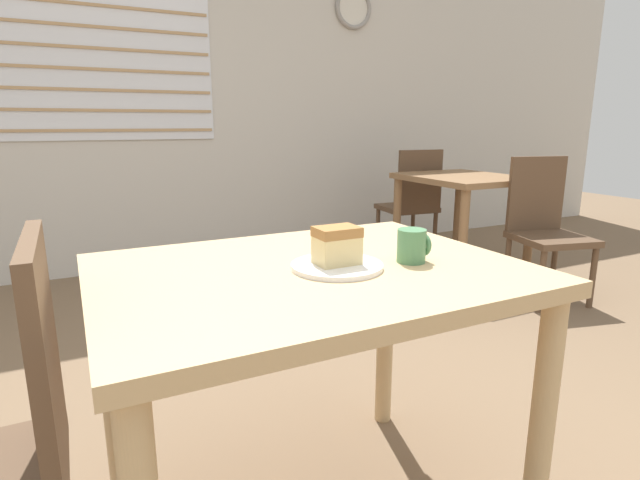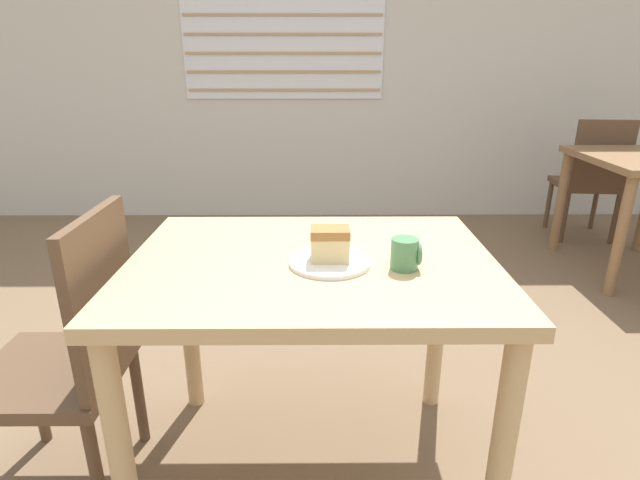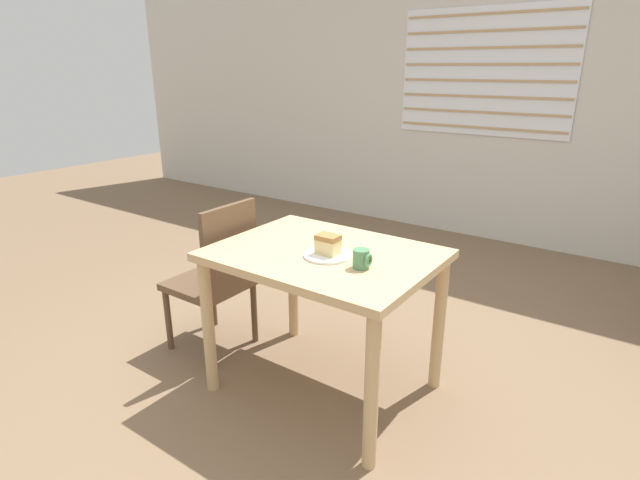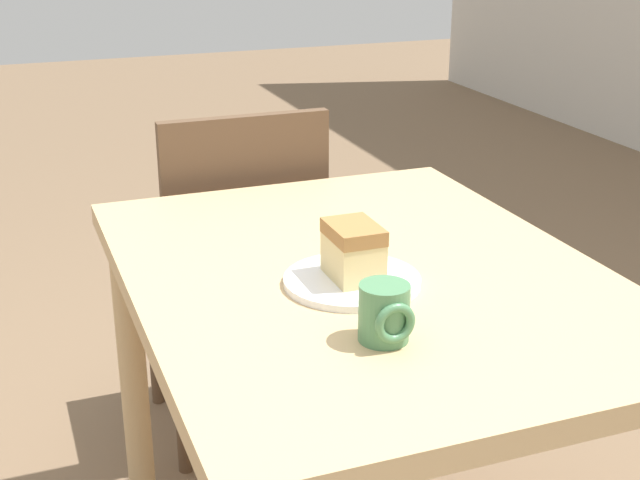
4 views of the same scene
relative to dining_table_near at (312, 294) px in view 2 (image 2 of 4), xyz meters
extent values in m
cube|color=beige|center=(0.05, 2.91, 0.76)|extent=(10.00, 0.06, 2.80)
cube|color=white|center=(-0.24, 2.87, 0.89)|extent=(1.57, 0.01, 1.10)
cube|color=tan|center=(-0.24, 2.86, 0.41)|extent=(1.53, 0.01, 0.02)
cube|color=tan|center=(-0.24, 2.86, 0.55)|extent=(1.53, 0.01, 0.02)
cube|color=tan|center=(-0.24, 2.86, 0.68)|extent=(1.53, 0.01, 0.02)
cube|color=tan|center=(-0.24, 2.86, 0.82)|extent=(1.53, 0.01, 0.02)
cube|color=tan|center=(-0.24, 2.86, 0.96)|extent=(1.53, 0.01, 0.02)
cube|color=tan|center=(0.00, 0.00, 0.09)|extent=(1.03, 0.78, 0.04)
cylinder|color=tan|center=(-0.47, -0.34, -0.29)|extent=(0.06, 0.06, 0.72)
cylinder|color=tan|center=(0.47, -0.34, -0.29)|extent=(0.06, 0.06, 0.72)
cylinder|color=tan|center=(-0.47, 0.34, -0.29)|extent=(0.06, 0.06, 0.72)
cylinder|color=tan|center=(0.47, 0.34, -0.29)|extent=(0.06, 0.06, 0.72)
cylinder|color=olive|center=(1.70, 1.29, -0.29)|extent=(0.06, 0.06, 0.70)
cylinder|color=olive|center=(1.70, 2.02, -0.29)|extent=(0.06, 0.06, 0.70)
cube|color=brown|center=(-0.78, -0.04, -0.24)|extent=(0.41, 0.41, 0.04)
cylinder|color=brown|center=(-0.96, 0.14, -0.45)|extent=(0.04, 0.04, 0.38)
cylinder|color=brown|center=(-0.61, 0.14, -0.45)|extent=(0.04, 0.04, 0.38)
cylinder|color=brown|center=(-0.61, -0.21, -0.45)|extent=(0.04, 0.04, 0.38)
cube|color=brown|center=(-0.59, -0.04, 0.01)|extent=(0.03, 0.39, 0.48)
cube|color=brown|center=(2.03, 2.33, -0.24)|extent=(0.45, 0.45, 0.04)
cylinder|color=brown|center=(2.22, 2.49, -0.45)|extent=(0.04, 0.04, 0.38)
cylinder|color=brown|center=(1.87, 2.52, -0.45)|extent=(0.04, 0.04, 0.38)
cylinder|color=brown|center=(2.18, 2.14, -0.45)|extent=(0.04, 0.04, 0.38)
cylinder|color=brown|center=(1.83, 2.17, -0.45)|extent=(0.04, 0.04, 0.38)
cube|color=brown|center=(2.01, 2.14, 0.01)|extent=(0.39, 0.07, 0.48)
cylinder|color=white|center=(0.05, -0.04, 0.12)|extent=(0.23, 0.23, 0.01)
cube|color=#E5CC89|center=(0.04, -0.04, 0.16)|extent=(0.10, 0.07, 0.07)
cube|color=#A3703D|center=(0.04, -0.04, 0.20)|extent=(0.10, 0.08, 0.02)
cylinder|color=#4C8456|center=(0.25, -0.08, 0.15)|extent=(0.07, 0.07, 0.09)
torus|color=#4C8456|center=(0.28, -0.08, 0.15)|extent=(0.01, 0.06, 0.06)
camera|label=1|loc=(-0.51, -1.07, 0.46)|focal=28.00mm
camera|label=2|loc=(0.01, -1.31, 0.64)|focal=28.00mm
camera|label=3|loc=(1.26, -1.82, 0.94)|focal=28.00mm
camera|label=4|loc=(1.28, -0.56, 0.70)|focal=50.00mm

